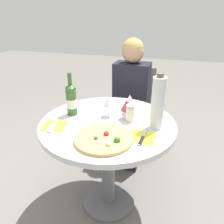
{
  "coord_description": "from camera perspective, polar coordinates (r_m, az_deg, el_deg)",
  "views": [
    {
      "loc": [
        0.42,
        -1.25,
        1.42
      ],
      "look_at": [
        0.05,
        -0.05,
        0.84
      ],
      "focal_mm": 35.0,
      "sensor_mm": 36.0,
      "label": 1
    }
  ],
  "objects": [
    {
      "name": "wine_glass_back_right",
      "position": [
        1.57,
        4.62,
        3.11
      ],
      "size": [
        0.08,
        0.08,
        0.14
      ],
      "color": "silver",
      "rests_on": "dining_table"
    },
    {
      "name": "seated_diner",
      "position": [
        2.14,
        4.5,
        1.15
      ],
      "size": [
        0.33,
        0.44,
        1.21
      ],
      "rotation": [
        0.0,
        0.0,
        3.14
      ],
      "color": "black",
      "rests_on": "ground_plane"
    },
    {
      "name": "wine_glass_front_right",
      "position": [
        1.49,
        3.82,
        1.7
      ],
      "size": [
        0.08,
        0.08,
        0.14
      ],
      "color": "silver",
      "rests_on": "dining_table"
    },
    {
      "name": "chair_behind_diner",
      "position": [
        2.32,
        5.2,
        -0.15
      ],
      "size": [
        0.41,
        0.41,
        0.9
      ],
      "rotation": [
        0.0,
        0.0,
        3.14
      ],
      "color": "slate",
      "rests_on": "ground_plane"
    },
    {
      "name": "tall_carafe",
      "position": [
        1.37,
        11.85,
        2.29
      ],
      "size": [
        0.08,
        0.08,
        0.36
      ],
      "color": "silver",
      "rests_on": "dining_table"
    },
    {
      "name": "wine_glass_front_left",
      "position": [
        1.51,
        -0.99,
        2.65
      ],
      "size": [
        0.07,
        0.07,
        0.15
      ],
      "color": "silver",
      "rests_on": "dining_table"
    },
    {
      "name": "place_setting_left",
      "position": [
        1.48,
        -14.93,
        -3.47
      ],
      "size": [
        0.18,
        0.19,
        0.01
      ],
      "color": "yellow",
      "rests_on": "dining_table"
    },
    {
      "name": "dining_table",
      "position": [
        1.56,
        -1.08,
        -7.35
      ],
      "size": [
        0.92,
        0.92,
        0.74
      ],
      "color": "slate",
      "rests_on": "ground_plane"
    },
    {
      "name": "pizza_large",
      "position": [
        1.28,
        -2.11,
        -6.88
      ],
      "size": [
        0.35,
        0.35,
        0.05
      ],
      "color": "tan",
      "rests_on": "dining_table"
    },
    {
      "name": "sugar_shaker",
      "position": [
        1.47,
        4.79,
        -0.36
      ],
      "size": [
        0.06,
        0.06,
        0.12
      ],
      "color": "silver",
      "rests_on": "dining_table"
    },
    {
      "name": "place_setting_right",
      "position": [
        1.31,
        8.02,
        -6.56
      ],
      "size": [
        0.16,
        0.19,
        0.01
      ],
      "color": "yellow",
      "rests_on": "dining_table"
    },
    {
      "name": "ground_plane",
      "position": [
        1.94,
        -0.93,
        -22.23
      ],
      "size": [
        12.0,
        12.0,
        0.0
      ],
      "primitive_type": "plane",
      "color": "slate",
      "rests_on": "ground"
    },
    {
      "name": "wine_bottle",
      "position": [
        1.57,
        -10.56,
        3.25
      ],
      "size": [
        0.08,
        0.08,
        0.31
      ],
      "color": "#38602D",
      "rests_on": "dining_table"
    }
  ]
}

